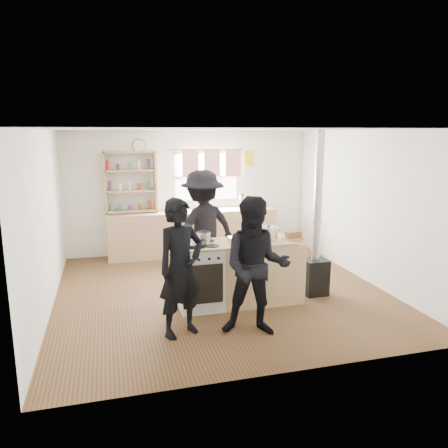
{
  "coord_description": "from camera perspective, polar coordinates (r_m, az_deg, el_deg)",
  "views": [
    {
      "loc": [
        -1.65,
        -6.32,
        2.46
      ],
      "look_at": [
        0.03,
        -0.1,
        1.1
      ],
      "focal_mm": 35.0,
      "sensor_mm": 36.0,
      "label": 1
    }
  ],
  "objects": [
    {
      "name": "person_far",
      "position": [
        7.02,
        -2.8,
        -0.6
      ],
      "size": [
        1.38,
        1.06,
        1.88
      ],
      "primitive_type": "imported",
      "rotation": [
        0.0,
        0.0,
        3.48
      ],
      "color": "black",
      "rests_on": "ground"
    },
    {
      "name": "shelving_unit",
      "position": [
        8.73,
        -12.12,
        5.42
      ],
      "size": [
        1.0,
        0.28,
        1.2
      ],
      "color": "tan",
      "rests_on": "back_counter"
    },
    {
      "name": "stockpot_counter",
      "position": [
        6.37,
        5.83,
        -1.17
      ],
      "size": [
        0.28,
        0.28,
        0.21
      ],
      "color": "silver",
      "rests_on": "cooking_island"
    },
    {
      "name": "stockpot_stove",
      "position": [
        6.2,
        -2.69,
        -1.68
      ],
      "size": [
        0.2,
        0.2,
        0.17
      ],
      "color": "silver",
      "rests_on": "cooking_island"
    },
    {
      "name": "roast_tray",
      "position": [
        6.21,
        2.2,
        -2.04
      ],
      "size": [
        0.32,
        0.3,
        0.06
      ],
      "color": "silver",
      "rests_on": "cooking_island"
    },
    {
      "name": "bread_board",
      "position": [
        6.42,
        9.02,
        -1.55
      ],
      "size": [
        0.3,
        0.23,
        0.12
      ],
      "color": "tan",
      "rests_on": "cooking_island"
    },
    {
      "name": "ground",
      "position": [
        6.99,
        -0.46,
        -8.75
      ],
      "size": [
        5.0,
        5.0,
        0.01
      ],
      "primitive_type": "cube",
      "color": "brown",
      "rests_on": "ground"
    },
    {
      "name": "thermos",
      "position": [
        9.07,
        2.37,
        2.9
      ],
      "size": [
        0.1,
        0.1,
        0.28
      ],
      "primitive_type": "cylinder",
      "color": "silver",
      "rests_on": "back_counter"
    },
    {
      "name": "person_near_left",
      "position": [
        5.31,
        -5.67,
        -5.76
      ],
      "size": [
        0.74,
        0.63,
        1.71
      ],
      "primitive_type": "imported",
      "rotation": [
        0.0,
        0.0,
        0.43
      ],
      "color": "black",
      "rests_on": "ground"
    },
    {
      "name": "cooking_island",
      "position": [
        6.37,
        2.06,
        -6.34
      ],
      "size": [
        1.97,
        0.64,
        0.93
      ],
      "color": "white",
      "rests_on": "ground"
    },
    {
      "name": "person_near_right",
      "position": [
        5.32,
        4.19,
        -5.62
      ],
      "size": [
        1.0,
        0.89,
        1.72
      ],
      "primitive_type": "imported",
      "rotation": [
        0.0,
        0.0,
        -0.33
      ],
      "color": "black",
      "rests_on": "ground"
    },
    {
      "name": "flue_heater",
      "position": [
        6.81,
        11.88,
        -3.82
      ],
      "size": [
        0.35,
        0.35,
        2.5
      ],
      "color": "black",
      "rests_on": "ground"
    },
    {
      "name": "skillet_greens",
      "position": [
        5.96,
        -3.67,
        -2.71
      ],
      "size": [
        0.35,
        0.35,
        0.05
      ],
      "color": "black",
      "rests_on": "cooking_island"
    },
    {
      "name": "back_counter",
      "position": [
        8.93,
        -4.07,
        -1.12
      ],
      "size": [
        3.4,
        0.55,
        0.9
      ],
      "primitive_type": "cube",
      "color": "tan",
      "rests_on": "ground"
    }
  ]
}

